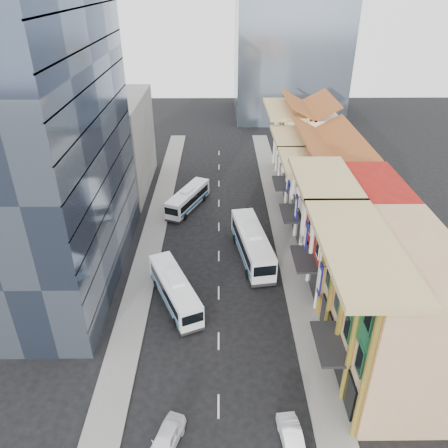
{
  "coord_description": "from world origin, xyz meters",
  "views": [
    {
      "loc": [
        0.22,
        -21.52,
        29.19
      ],
      "look_at": [
        0.61,
        19.99,
        5.56
      ],
      "focal_mm": 35.0,
      "sensor_mm": 36.0,
      "label": 1
    }
  ],
  "objects_px": {
    "sedan_left": "(166,440)",
    "bus_left_near": "(175,290)",
    "shophouse_tan": "(394,312)",
    "sedan_right": "(292,439)",
    "bus_left_far": "(188,199)",
    "bus_right": "(252,244)",
    "office_tower": "(42,145)"
  },
  "relations": [
    {
      "from": "shophouse_tan",
      "to": "bus_right",
      "type": "distance_m",
      "value": 19.86
    },
    {
      "from": "office_tower",
      "to": "bus_left_near",
      "type": "distance_m",
      "value": 19.15
    },
    {
      "from": "sedan_right",
      "to": "sedan_left",
      "type": "bearing_deg",
      "value": 173.06
    },
    {
      "from": "bus_right",
      "to": "sedan_left",
      "type": "height_order",
      "value": "bus_right"
    },
    {
      "from": "sedan_left",
      "to": "bus_left_near",
      "type": "bearing_deg",
      "value": 111.73
    },
    {
      "from": "bus_right",
      "to": "sedan_left",
      "type": "distance_m",
      "value": 25.11
    },
    {
      "from": "bus_left_near",
      "to": "sedan_left",
      "type": "relative_size",
      "value": 2.44
    },
    {
      "from": "sedan_right",
      "to": "bus_right",
      "type": "bearing_deg",
      "value": 86.0
    },
    {
      "from": "office_tower",
      "to": "shophouse_tan",
      "type": "bearing_deg",
      "value": -24.3
    },
    {
      "from": "shophouse_tan",
      "to": "bus_left_near",
      "type": "bearing_deg",
      "value": 155.23
    },
    {
      "from": "shophouse_tan",
      "to": "sedan_right",
      "type": "relative_size",
      "value": 3.48
    },
    {
      "from": "shophouse_tan",
      "to": "bus_left_far",
      "type": "height_order",
      "value": "shophouse_tan"
    },
    {
      "from": "shophouse_tan",
      "to": "office_tower",
      "type": "xyz_separation_m",
      "value": [
        -31.0,
        14.0,
        9.0
      ]
    },
    {
      "from": "shophouse_tan",
      "to": "bus_left_far",
      "type": "distance_m",
      "value": 34.91
    },
    {
      "from": "office_tower",
      "to": "bus_right",
      "type": "distance_m",
      "value": 24.81
    },
    {
      "from": "office_tower",
      "to": "bus_left_far",
      "type": "xyz_separation_m",
      "value": [
        12.62,
        15.34,
        -13.43
      ]
    },
    {
      "from": "shophouse_tan",
      "to": "bus_left_near",
      "type": "relative_size",
      "value": 1.36
    },
    {
      "from": "shophouse_tan",
      "to": "bus_right",
      "type": "height_order",
      "value": "shophouse_tan"
    },
    {
      "from": "bus_left_far",
      "to": "sedan_left",
      "type": "xyz_separation_m",
      "value": [
        0.66,
        -36.61,
        -0.86
      ]
    },
    {
      "from": "bus_left_far",
      "to": "sedan_left",
      "type": "bearing_deg",
      "value": -65.49
    },
    {
      "from": "shophouse_tan",
      "to": "sedan_left",
      "type": "relative_size",
      "value": 3.31
    },
    {
      "from": "shophouse_tan",
      "to": "sedan_right",
      "type": "height_order",
      "value": "shophouse_tan"
    },
    {
      "from": "bus_left_far",
      "to": "bus_right",
      "type": "height_order",
      "value": "bus_right"
    },
    {
      "from": "bus_left_near",
      "to": "sedan_right",
      "type": "height_order",
      "value": "bus_left_near"
    },
    {
      "from": "bus_right",
      "to": "sedan_right",
      "type": "height_order",
      "value": "bus_right"
    },
    {
      "from": "sedan_left",
      "to": "sedan_right",
      "type": "bearing_deg",
      "value": 19.4
    },
    {
      "from": "bus_left_near",
      "to": "bus_left_far",
      "type": "height_order",
      "value": "bus_left_near"
    },
    {
      "from": "shophouse_tan",
      "to": "sedan_left",
      "type": "distance_m",
      "value": 19.87
    },
    {
      "from": "bus_left_near",
      "to": "bus_left_far",
      "type": "relative_size",
      "value": 1.05
    },
    {
      "from": "shophouse_tan",
      "to": "sedan_left",
      "type": "bearing_deg",
      "value": -157.71
    },
    {
      "from": "shophouse_tan",
      "to": "bus_right",
      "type": "relative_size",
      "value": 1.16
    },
    {
      "from": "office_tower",
      "to": "bus_left_far",
      "type": "distance_m",
      "value": 23.98
    }
  ]
}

